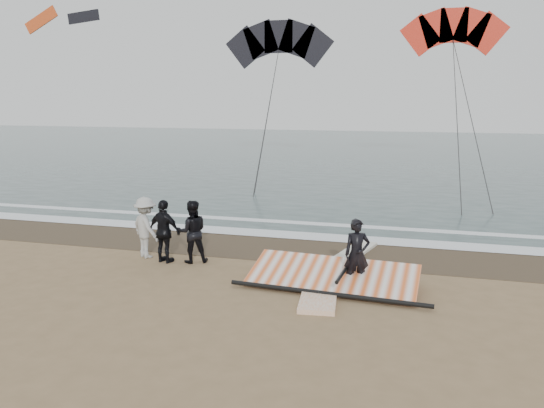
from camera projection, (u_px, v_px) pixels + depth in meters
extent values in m
plane|color=#8C704C|center=(277.00, 310.00, 10.97)|extent=(120.00, 120.00, 0.00)
cube|color=#233838|center=(379.00, 152.00, 42.23)|extent=(120.00, 54.00, 0.02)
cube|color=#4C3D2B|center=(316.00, 250.00, 15.23)|extent=(120.00, 2.80, 0.01)
cube|color=white|center=(324.00, 237.00, 16.55)|extent=(120.00, 0.90, 0.01)
cube|color=white|center=(332.00, 225.00, 18.16)|extent=(120.00, 0.45, 0.01)
imported|color=black|center=(357.00, 254.00, 12.09)|extent=(0.68, 0.56, 1.61)
cube|color=white|center=(320.00, 289.00, 11.98)|extent=(1.04, 2.80, 0.11)
cube|color=beige|center=(355.00, 252.00, 14.91)|extent=(1.12, 2.26, 0.09)
imported|color=black|center=(192.00, 232.00, 13.97)|extent=(1.01, 0.93, 1.67)
imported|color=black|center=(164.00, 231.00, 13.96)|extent=(1.06, 0.63, 1.69)
imported|color=#ACADA8|center=(146.00, 227.00, 14.42)|extent=(1.24, 1.11, 1.67)
cube|color=black|center=(328.00, 275.00, 12.92)|extent=(2.70, 0.83, 0.10)
cube|color=orange|center=(332.00, 274.00, 12.26)|extent=(3.99, 1.78, 0.41)
cylinder|color=black|center=(327.00, 294.00, 11.55)|extent=(4.49, 0.44, 0.10)
cylinder|color=black|center=(346.00, 269.00, 12.15)|extent=(0.23, 1.94, 0.08)
cylinder|color=#262626|center=(456.00, 106.00, 25.68)|extent=(0.04, 0.04, 16.47)
cylinder|color=#262626|center=(468.00, 106.00, 25.75)|extent=(0.04, 0.04, 16.09)
cylinder|color=#262626|center=(269.00, 109.00, 28.94)|extent=(0.04, 0.04, 13.41)
cylinder|color=#262626|center=(268.00, 110.00, 28.48)|extent=(0.04, 0.04, 14.22)
cube|color=black|center=(83.00, 17.00, 45.48)|extent=(3.07, 0.12, 1.19)
cube|color=#D84819|center=(41.00, 20.00, 42.13)|extent=(3.09, 0.12, 2.13)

